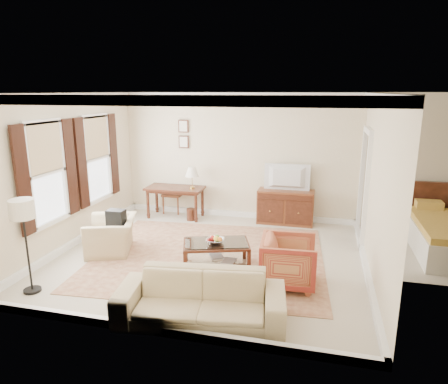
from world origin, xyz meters
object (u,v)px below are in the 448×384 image
at_px(writing_desk, 175,192).
at_px(striped_armchair, 289,259).
at_px(sofa, 200,291).
at_px(coffee_table, 216,248).
at_px(tv, 287,169).
at_px(sideboard, 285,207).
at_px(club_armchair, 111,230).

relative_size(writing_desk, striped_armchair, 1.58).
xyz_separation_m(writing_desk, sofa, (1.89, -4.10, -0.20)).
bearing_deg(coffee_table, tv, 70.98).
bearing_deg(tv, sofa, 80.84).
bearing_deg(coffee_table, writing_desk, 123.85).
distance_m(sideboard, tv, 0.87).
relative_size(tv, striped_armchair, 1.14).
bearing_deg(club_armchair, tv, 109.07).
height_order(writing_desk, club_armchair, club_armchair).
height_order(tv, club_armchair, tv).
bearing_deg(striped_armchair, tv, 2.79).
xyz_separation_m(striped_armchair, sofa, (-1.01, -1.28, 0.00)).
height_order(sideboard, sofa, sofa).
bearing_deg(club_armchair, sideboard, 109.30).
relative_size(coffee_table, striped_armchair, 1.47).
distance_m(sideboard, club_armchair, 3.85).
bearing_deg(writing_desk, club_armchair, -100.26).
distance_m(writing_desk, tv, 2.66).
bearing_deg(striped_armchair, sideboard, 2.74).
bearing_deg(coffee_table, sideboard, 71.11).
distance_m(sideboard, coffee_table, 2.81).
bearing_deg(coffee_table, club_armchair, 173.90).
bearing_deg(tv, writing_desk, 3.21).
height_order(striped_armchair, sofa, sofa).
xyz_separation_m(tv, sofa, (-0.68, -4.24, -0.83)).
height_order(sideboard, coffee_table, sideboard).
xyz_separation_m(tv, coffee_table, (-0.91, -2.63, -0.90)).
bearing_deg(tv, sideboard, -90.00).
bearing_deg(sofa, club_armchair, 133.60).
distance_m(striped_armchair, club_armchair, 3.36).
xyz_separation_m(writing_desk, tv, (2.58, 0.14, 0.63)).
bearing_deg(club_armchair, sofa, 31.67).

